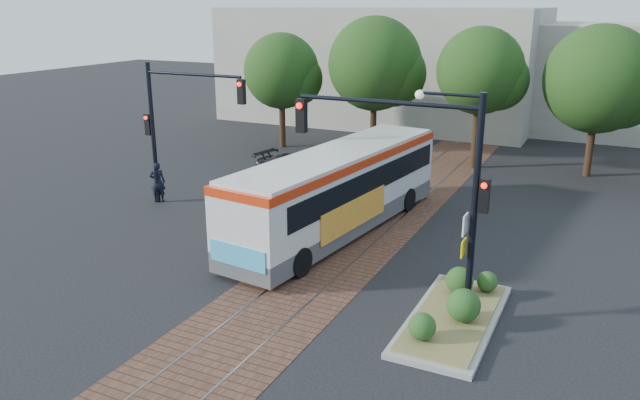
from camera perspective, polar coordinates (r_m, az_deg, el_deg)
The scene contains 10 objects.
ground at distance 19.96m, azimuth -0.75°, elevation -6.96°, with size 120.00×120.00×0.00m, color black.
trackbed at distance 23.33m, azimuth 3.67°, elevation -3.27°, with size 3.60×40.00×0.02m.
tree_row at distance 33.55m, azimuth 14.09°, elevation 11.17°, with size 26.40×5.60×7.67m.
warehouses at distance 46.02m, azimuth 15.22°, elevation 11.38°, with size 40.00×13.00×8.00m.
city_bus at distance 23.25m, azimuth 1.77°, elevation 1.19°, with size 3.90×11.87×3.12m.
traffic_island at distance 17.59m, azimuth 12.27°, elevation -9.78°, with size 2.20×5.20×1.13m.
signal_pole_main at distance 16.53m, azimuth 9.98°, elevation 2.82°, with size 5.49×0.46×6.00m.
signal_pole_left at distance 26.49m, azimuth -13.28°, elevation 7.49°, with size 4.99×0.34×6.00m.
officer at distance 27.91m, azimuth -14.63°, elevation 1.62°, with size 0.65×0.43×1.79m, color black.
parked_car at distance 29.60m, azimuth -1.81°, elevation 2.69°, with size 1.95×4.79×1.39m, color black.
Camera 1 is at (8.18, -16.22, 8.28)m, focal length 35.00 mm.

